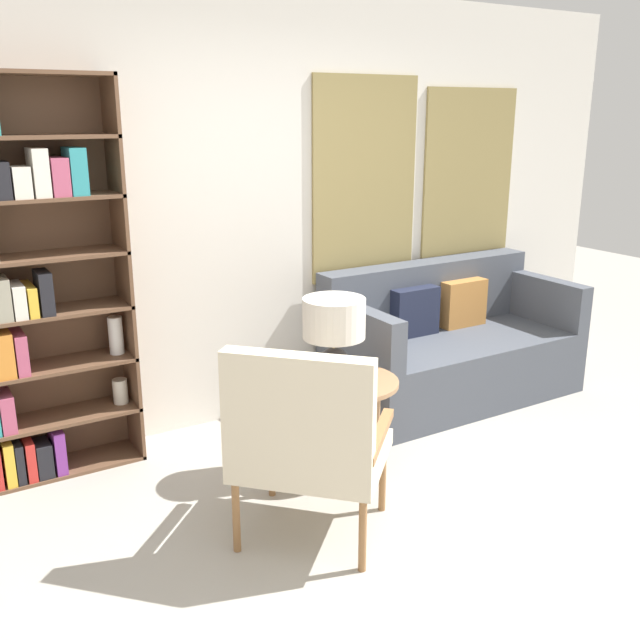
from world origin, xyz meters
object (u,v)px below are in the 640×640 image
(bookshelf, at_px, (21,292))
(side_table, at_px, (348,388))
(couch, at_px, (448,347))
(table_lamp, at_px, (334,328))
(armchair, at_px, (305,436))

(bookshelf, height_order, side_table, bookshelf)
(bookshelf, bearing_deg, side_table, -27.74)
(couch, bearing_deg, bookshelf, 174.64)
(side_table, height_order, table_lamp, table_lamp)
(armchair, height_order, side_table, armchair)
(side_table, bearing_deg, table_lamp, 170.23)
(side_table, bearing_deg, couch, 24.12)
(armchair, xyz_separation_m, table_lamp, (0.51, 0.57, 0.28))
(side_table, xyz_separation_m, table_lamp, (-0.08, 0.01, 0.36))
(side_table, relative_size, table_lamp, 1.19)
(bookshelf, height_order, armchair, bookshelf)
(armchair, bearing_deg, couch, 31.30)
(bookshelf, relative_size, couch, 1.22)
(bookshelf, bearing_deg, armchair, -55.54)
(armchair, bearing_deg, side_table, 43.12)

